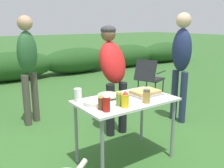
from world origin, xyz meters
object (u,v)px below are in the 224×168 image
Objects in this scene: paper_cup_stack at (78,95)px; mustard_bottle at (125,100)px; folding_table at (126,106)px; food_tray at (145,93)px; standing_person_in_olive_jacket at (113,68)px; relish_jar at (119,99)px; standing_person_in_gray_fleece at (28,60)px; ketchup_bottle at (107,103)px; beer_bottle at (101,102)px; spice_jar at (147,96)px; camp_chair_near_hedge at (149,76)px; standing_person_in_navy_coat at (181,57)px; mixing_bowl at (108,95)px; plate_stack at (95,102)px.

mustard_bottle is (0.31, -0.43, 0.01)m from paper_cup_stack.
food_tray is at bearing 2.74° from folding_table.
folding_table is 3.07× the size of food_tray.
food_tray is at bearing 25.13° from mustard_bottle.
folding_table is at bearing -177.26° from food_tray.
mustard_bottle is 0.11× the size of standing_person_in_olive_jacket.
standing_person_in_gray_fleece is (-0.34, 1.86, 0.21)m from relish_jar.
ketchup_bottle is (-0.20, -0.07, 0.02)m from relish_jar.
beer_bottle is at bearing 160.37° from mustard_bottle.
spice_jar is (0.58, -0.44, -0.00)m from paper_cup_stack.
camp_chair_near_hedge is (2.15, 1.83, -0.35)m from relish_jar.
paper_cup_stack is at bearing 102.12° from ketchup_bottle.
paper_cup_stack is 0.09× the size of standing_person_in_gray_fleece.
standing_person_in_gray_fleece is at bearing 92.12° from paper_cup_stack.
paper_cup_stack is 0.09× the size of standing_person_in_navy_coat.
standing_person_in_navy_coat is (1.45, 0.47, 0.39)m from folding_table.
beer_bottle is 0.52m from spice_jar.
mustard_bottle is 1.19× the size of spice_jar.
mustard_bottle reaches higher than beer_bottle.
folding_table is 4.42× the size of mixing_bowl.
paper_cup_stack is (-0.35, 0.06, 0.04)m from mixing_bowl.
relish_jar is 0.18× the size of camp_chair_near_hedge.
camp_chair_near_hedge is at bearing 37.73° from beer_bottle.
standing_person_in_olive_jacket reaches higher than beer_bottle.
mixing_bowl is 0.35m from paper_cup_stack.
plate_stack is 0.25m from relish_jar.
standing_person_in_navy_coat is at bearing 26.95° from spice_jar.
ketchup_bottle is at bearing 177.25° from mustard_bottle.
spice_jar is at bearing -10.69° from beer_bottle.
paper_cup_stack reaches higher than plate_stack.
plate_stack is at bearing 128.70° from mustard_bottle.
relish_jar is at bearing -163.71° from food_tray.
food_tray is 0.31m from spice_jar.
standing_person_in_navy_coat is at bearing 11.11° from mixing_bowl.
spice_jar is (-0.20, -0.23, 0.04)m from food_tray.
mustard_bottle is at bearing -54.24° from paper_cup_stack.
mustard_bottle reaches higher than folding_table.
spice_jar is (0.28, -0.01, -0.01)m from mustard_bottle.
mixing_bowl is 1.58× the size of beer_bottle.
ketchup_bottle reaches higher than mixing_bowl.
standing_person_in_navy_coat is at bearing 7.32° from paper_cup_stack.
relish_jar reaches higher than camp_chair_near_hedge.
beer_bottle is 0.19× the size of camp_chair_near_hedge.
camp_chair_near_hedge is (2.49, -0.03, -0.55)m from standing_person_in_gray_fleece.
relish_jar is at bearing -43.63° from plate_stack.
relish_jar is at bearing -68.23° from standing_person_in_navy_coat.
standing_person_in_olive_jacket is at bearing 49.09° from beer_bottle.
beer_bottle reaches higher than camp_chair_near_hedge.
food_tray is 2.39× the size of relish_jar.
food_tray is at bearing -94.45° from standing_person_in_gray_fleece.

